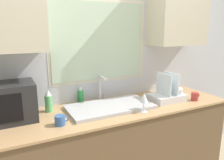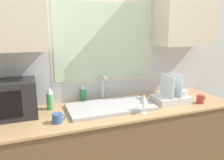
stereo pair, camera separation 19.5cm
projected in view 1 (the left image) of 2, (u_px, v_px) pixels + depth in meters
countertop at (114, 150)px, 2.16m from camera, size 2.36×0.67×0.90m
wall_back at (100, 48)px, 2.20m from camera, size 6.00×0.38×2.60m
sink_basin at (110, 107)px, 2.04m from camera, size 0.79×0.41×0.03m
faucet at (101, 87)px, 2.21m from camera, size 0.08×0.15×0.27m
microwave at (5, 103)px, 1.73m from camera, size 0.45×0.32×0.31m
dish_rack at (168, 95)px, 2.25m from camera, size 0.35×0.24×0.29m
spray_bottle at (48, 101)px, 1.95m from camera, size 0.07×0.07×0.20m
soap_bottle at (81, 96)px, 2.18m from camera, size 0.05×0.05×0.16m
mug_near_sink at (60, 120)px, 1.68m from camera, size 0.11×0.08×0.08m
wine_glass at (144, 98)px, 1.93m from camera, size 0.07×0.07×0.18m
mug_by_rack at (195, 96)px, 2.27m from camera, size 0.10×0.07×0.08m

